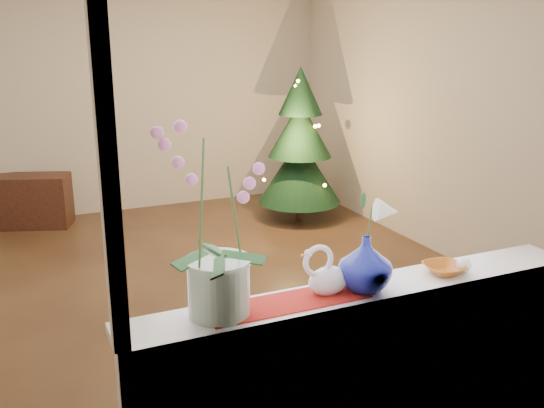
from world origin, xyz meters
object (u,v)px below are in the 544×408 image
(orchid_pot, at_px, (217,221))
(swan, at_px, (329,270))
(paperweight, at_px, (464,265))
(side_table, at_px, (34,201))
(amber_dish, at_px, (444,269))
(xmas_tree, at_px, (300,144))
(blue_vase, at_px, (366,260))

(orchid_pot, xyz_separation_m, swan, (0.49, -0.00, -0.28))
(paperweight, height_order, side_table, paperweight)
(paperweight, bearing_deg, swan, 176.21)
(amber_dish, bearing_deg, orchid_pot, 178.60)
(xmas_tree, relative_size, side_table, 2.25)
(blue_vase, bearing_deg, amber_dish, 0.93)
(paperweight, bearing_deg, amber_dish, 165.81)
(swan, distance_m, blue_vase, 0.17)
(blue_vase, relative_size, paperweight, 3.97)
(orchid_pot, bearing_deg, amber_dish, -1.40)
(amber_dish, relative_size, side_table, 0.21)
(paperweight, height_order, xmas_tree, xmas_tree)
(swan, relative_size, paperweight, 3.60)
(blue_vase, distance_m, side_table, 4.84)
(orchid_pot, bearing_deg, blue_vase, -2.97)
(orchid_pot, bearing_deg, xmas_tree, 59.00)
(swan, relative_size, xmas_tree, 0.15)
(swan, distance_m, xmas_tree, 4.10)
(orchid_pot, relative_size, amber_dish, 4.95)
(xmas_tree, bearing_deg, side_table, 161.71)
(orchid_pot, xyz_separation_m, side_table, (-0.48, 4.60, -1.03))
(blue_vase, bearing_deg, xmas_tree, 67.19)
(side_table, bearing_deg, blue_vase, -56.18)
(blue_vase, height_order, xmas_tree, xmas_tree)
(paperweight, xyz_separation_m, xmas_tree, (1.04, 3.76, -0.12))
(paperweight, xyz_separation_m, side_table, (-1.67, 4.65, -0.68))
(paperweight, relative_size, side_table, 0.10)
(blue_vase, xyz_separation_m, side_table, (-1.13, 4.64, -0.78))
(orchid_pot, xyz_separation_m, amber_dish, (1.09, -0.03, -0.37))
(blue_vase, relative_size, xmas_tree, 0.17)
(blue_vase, xyz_separation_m, xmas_tree, (1.57, 3.74, -0.23))
(amber_dish, xyz_separation_m, side_table, (-1.57, 4.63, -0.66))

